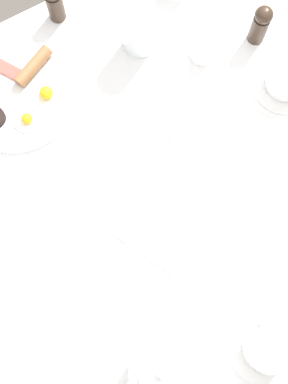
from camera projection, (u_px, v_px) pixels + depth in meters
ground_plane at (144, 247)px, 1.93m from camera, size 8.00×8.00×0.00m
table at (144, 201)px, 1.25m from camera, size 1.09×1.18×0.77m
breakfast_plate at (17, 94)px, 1.23m from camera, size 0.29×0.29×0.04m
teapot_near at (13, 377)px, 1.04m from camera, size 0.13×0.17×0.12m
teapot_far at (161, 372)px, 1.04m from camera, size 0.12×0.20×0.12m
teacup_with_saucer_left at (286, 81)px, 1.22m from camera, size 0.15×0.15×0.06m
teacup_with_saucer_right at (266, 349)px, 1.08m from camera, size 0.15×0.15×0.06m
water_glass_short at (139, 28)px, 1.21m from camera, size 0.07×0.07×0.14m
creamer_jug at (202, 50)px, 1.24m from camera, size 0.08×0.06×0.05m
pepper_grinder at (54, 1)px, 1.24m from camera, size 0.04×0.04×0.12m
salt_grinder at (261, 24)px, 1.22m from camera, size 0.04×0.04×0.12m
fork_by_plate at (234, 179)px, 1.19m from camera, size 0.06×0.18×0.00m
knife_by_plate at (163, 110)px, 1.23m from camera, size 0.19×0.05×0.00m
fork_spare at (144, 252)px, 1.15m from camera, size 0.17×0.09×0.00m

